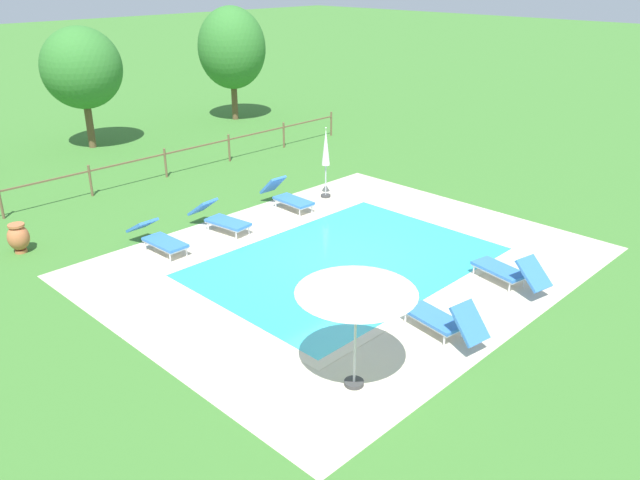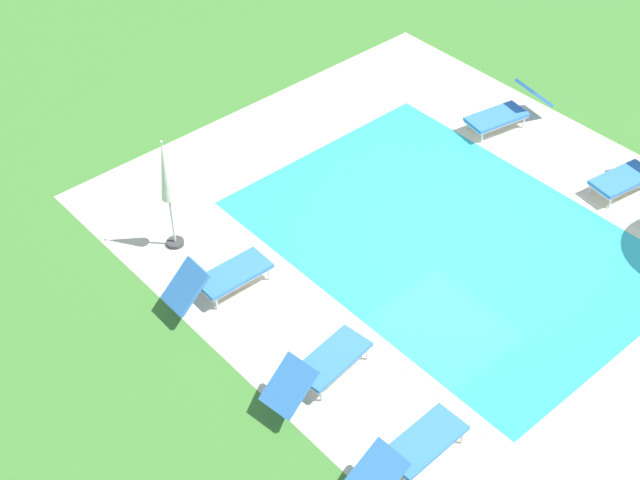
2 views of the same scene
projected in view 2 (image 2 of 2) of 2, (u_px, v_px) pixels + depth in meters
The scene contains 10 objects.
ground_plane at pixel (449, 240), 16.85m from camera, with size 160.00×160.00×0.00m, color #3D752D.
pool_deck_paving at pixel (449, 239), 16.84m from camera, with size 11.82×9.67×0.01m, color beige.
swimming_pool_water at pixel (449, 239), 16.84m from camera, with size 7.38×5.24×0.01m, color #2DB7C6.
pool_coping_rim at pixel (449, 239), 16.84m from camera, with size 7.86×5.72×0.01m.
sun_lounger_north_near_steps at pixel (320, 367), 14.10m from camera, with size 0.86×2.07×0.83m.
sun_lounger_north_mid at pixel (507, 110), 19.32m from camera, with size 0.96×2.04×0.89m.
sun_lounger_north_far at pixel (220, 278), 15.55m from camera, with size 0.64×1.95×0.91m.
sun_lounger_north_end at pixel (634, 171), 17.75m from camera, with size 0.88×1.96×0.96m.
sun_lounger_south_near_corner at pixel (411, 451), 12.96m from camera, with size 0.67×2.07×0.76m.
patio_umbrella_closed_row_west at pixel (166, 179), 15.74m from camera, with size 0.32×0.32×2.32m.
Camera 2 is at (-7.86, 10.09, 11.22)m, focal length 51.61 mm.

